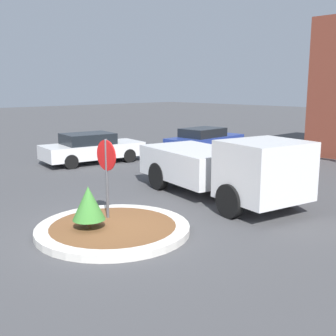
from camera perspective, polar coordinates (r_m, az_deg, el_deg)
name	(u,v)px	position (r m, az deg, el deg)	size (l,w,h in m)	color
ground_plane	(113,232)	(10.37, -7.42, -8.62)	(120.00, 120.00, 0.00)	#474749
traffic_island	(113,229)	(10.34, -7.43, -8.17)	(3.70, 3.70, 0.17)	beige
stop_sign	(107,166)	(10.60, -8.33, 0.33)	(0.77, 0.07, 2.19)	#4C4C51
island_shrub	(88,203)	(10.01, -10.72, -4.69)	(0.77, 0.77, 1.02)	brown
utility_truck	(222,167)	(13.09, 7.32, 0.15)	(6.30, 3.34, 2.02)	silver
parked_sedan_blue	(205,140)	(21.92, 5.00, 3.74)	(1.93, 4.56, 1.35)	navy
parked_sedan_white	(92,148)	(19.55, -10.30, 2.71)	(2.53, 4.79, 1.37)	silver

